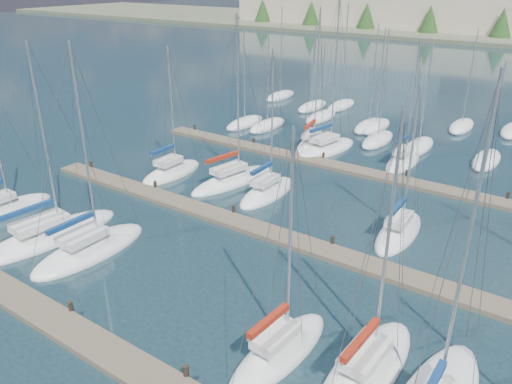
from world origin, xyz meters
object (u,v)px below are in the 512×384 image
Objects in this scene: sailboat_n at (312,144)px; sailboat_c at (90,249)px; sailboat_b at (49,236)px; sailboat_d at (279,352)px; sailboat_i at (233,180)px; sailboat_p at (403,162)px; sailboat_j at (267,192)px; sailboat_o at (326,149)px; sailboat_e at (366,369)px; sailboat_l at (399,232)px; sailboat_h at (172,172)px; sailboat_a at (2,212)px.

sailboat_n is 1.03× the size of sailboat_c.
sailboat_b reaches higher than sailboat_d.
sailboat_n is 1.21× the size of sailboat_d.
sailboat_i is 1.22× the size of sailboat_p.
sailboat_j is 14.57m from sailboat_p.
sailboat_o is 26.39m from sailboat_c.
sailboat_c reaches higher than sailboat_j.
sailboat_j is at bearing 66.27° from sailboat_b.
sailboat_n is 31.58m from sailboat_e.
sailboat_p is at bearing 15.39° from sailboat_o.
sailboat_o is 1.42× the size of sailboat_l.
sailboat_i is at bearing 16.14° from sailboat_h.
sailboat_c is at bearing -112.25° from sailboat_p.
sailboat_i reaches higher than sailboat_c.
sailboat_e reaches higher than sailboat_p.
sailboat_i reaches higher than sailboat_j.
sailboat_h is at bearing -173.94° from sailboat_j.
sailboat_p is 0.92× the size of sailboat_e.
sailboat_p is 7.64m from sailboat_o.
sailboat_h is (-9.33, -1.20, -0.00)m from sailboat_j.
sailboat_l is at bearing 41.65° from sailboat_b.
sailboat_p is 1.08× the size of sailboat_l.
sailboat_n is 1.22× the size of sailboat_h.
sailboat_j is 14.59m from sailboat_c.
sailboat_n reaches higher than sailboat_e.
sailboat_p is (20.62, 27.17, 0.01)m from sailboat_a.
sailboat_h is (4.76, 12.94, 0.00)m from sailboat_a.
sailboat_e is at bearing 1.68° from sailboat_a.
sailboat_c is at bearing -108.64° from sailboat_j.
sailboat_p reaches higher than sailboat_l.
sailboat_o reaches higher than sailboat_j.
sailboat_p is at bearing 61.27° from sailboat_i.
sailboat_c is (-4.36, -13.92, -0.01)m from sailboat_j.
sailboat_p is at bearing 69.20° from sailboat_c.
sailboat_a is 17.83m from sailboat_i.
sailboat_l is (14.85, -0.90, -0.01)m from sailboat_i.
sailboat_b is at bearing -146.12° from sailboat_l.
sailboat_b reaches higher than sailboat_p.
sailboat_c is (-15.39, -13.46, -0.00)m from sailboat_l.
sailboat_a is 34.11m from sailboat_p.
sailboat_d is (-3.79, -1.29, 0.01)m from sailboat_e.
sailboat_c reaches higher than sailboat_h.
sailboat_i reaches higher than sailboat_h.
sailboat_c is at bearing -68.93° from sailboat_h.
sailboat_l is at bearing -55.24° from sailboat_n.
sailboat_o is at bearing 117.39° from sailboat_d.
sailboat_l is at bearing 107.04° from sailboat_e.
sailboat_j is 18.28m from sailboat_d.
sailboat_b is at bearing -172.86° from sailboat_c.
sailboat_n is 1.20× the size of sailboat_p.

